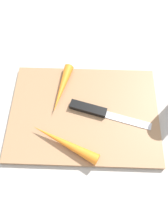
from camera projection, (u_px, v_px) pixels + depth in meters
ground_plane at (84, 114)px, 0.53m from camera, size 1.40×1.40×0.00m
cutting_board at (84, 113)px, 0.52m from camera, size 0.36×0.26×0.01m
knife at (93, 110)px, 0.51m from camera, size 0.20×0.07×0.01m
carrot_long at (64, 143)px, 0.47m from camera, size 0.16×0.09×0.02m
carrot_short at (62, 88)px, 0.53m from camera, size 0.05×0.14×0.02m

